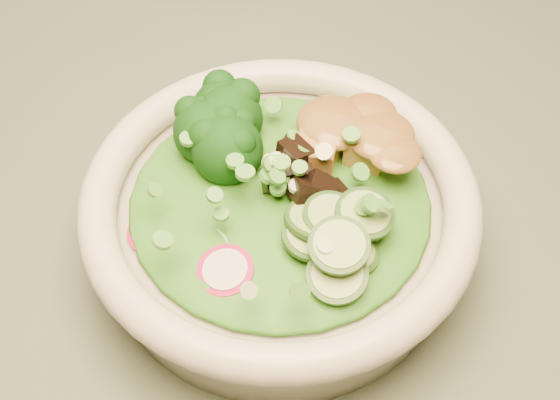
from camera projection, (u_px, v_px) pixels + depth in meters
The scene contains 10 objects.
dining_table at pixel (343, 266), 0.69m from camera, with size 1.20×0.80×0.75m.
salad_bowl at pixel (280, 218), 0.53m from camera, with size 0.27×0.27×0.07m.
lettuce_bed at pixel (280, 199), 0.51m from camera, with size 0.20×0.20×0.02m, color #1E6214.
broccoli_florets at pixel (219, 133), 0.53m from camera, with size 0.08×0.07×0.04m, color black, non-canonical shape.
radish_slices at pixel (203, 251), 0.48m from camera, with size 0.11×0.04×0.02m, color #9E0C46, non-canonical shape.
cucumber_slices at pixel (347, 250), 0.47m from camera, with size 0.07×0.07×0.04m, color #99BD69, non-canonical shape.
mushroom_heap at pixel (294, 177), 0.51m from camera, with size 0.07×0.07×0.04m, color black, non-canonical shape.
tofu_cubes at pixel (351, 143), 0.53m from camera, with size 0.09×0.06×0.04m, color olive, non-canonical shape.
peanut_sauce at pixel (352, 130), 0.52m from camera, with size 0.07×0.06×0.02m, color brown.
scallion_garnish at pixel (280, 176), 0.50m from camera, with size 0.19×0.19×0.02m, color #4D9835, non-canonical shape.
Camera 1 is at (0.15, -0.36, 1.21)m, focal length 50.00 mm.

